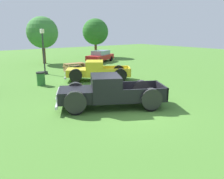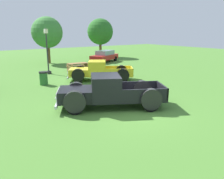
{
  "view_description": "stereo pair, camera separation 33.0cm",
  "coord_description": "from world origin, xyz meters",
  "px_view_note": "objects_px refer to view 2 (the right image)",
  "views": [
    {
      "loc": [
        -7.01,
        -7.71,
        3.74
      ],
      "look_at": [
        -0.45,
        0.92,
        0.9
      ],
      "focal_mm": 36.17,
      "sensor_mm": 36.0,
      "label": 1
    },
    {
      "loc": [
        -6.74,
        -7.91,
        3.74
      ],
      "look_at": [
        -0.45,
        0.92,
        0.9
      ],
      "focal_mm": 36.17,
      "sensor_mm": 36.0,
      "label": 2
    }
  ],
  "objects_px": {
    "trash_can": "(44,78)",
    "oak_tree_east": "(47,32)",
    "sedan_distant_b": "(105,56)",
    "lamp_post_near": "(47,50)",
    "picnic_table": "(78,66)",
    "pickup_truck_foreground": "(104,92)",
    "oak_tree_center": "(100,32)",
    "pickup_truck_behind_left": "(96,71)"
  },
  "relations": [
    {
      "from": "trash_can",
      "to": "oak_tree_east",
      "type": "height_order",
      "value": "oak_tree_east"
    },
    {
      "from": "sedan_distant_b",
      "to": "lamp_post_near",
      "type": "distance_m",
      "value": 9.34
    },
    {
      "from": "sedan_distant_b",
      "to": "oak_tree_east",
      "type": "bearing_deg",
      "value": 154.81
    },
    {
      "from": "picnic_table",
      "to": "lamp_post_near",
      "type": "bearing_deg",
      "value": 171.98
    },
    {
      "from": "trash_can",
      "to": "sedan_distant_b",
      "type": "bearing_deg",
      "value": 36.57
    },
    {
      "from": "pickup_truck_foreground",
      "to": "oak_tree_east",
      "type": "distance_m",
      "value": 17.52
    },
    {
      "from": "pickup_truck_foreground",
      "to": "oak_tree_center",
      "type": "distance_m",
      "value": 22.53
    },
    {
      "from": "oak_tree_east",
      "to": "oak_tree_center",
      "type": "bearing_deg",
      "value": 13.05
    },
    {
      "from": "pickup_truck_behind_left",
      "to": "lamp_post_near",
      "type": "height_order",
      "value": "lamp_post_near"
    },
    {
      "from": "sedan_distant_b",
      "to": "picnic_table",
      "type": "bearing_deg",
      "value": -144.7
    },
    {
      "from": "pickup_truck_behind_left",
      "to": "trash_can",
      "type": "bearing_deg",
      "value": 167.27
    },
    {
      "from": "trash_can",
      "to": "lamp_post_near",
      "type": "bearing_deg",
      "value": 65.32
    },
    {
      "from": "trash_can",
      "to": "oak_tree_center",
      "type": "relative_size",
      "value": 0.18
    },
    {
      "from": "picnic_table",
      "to": "oak_tree_east",
      "type": "bearing_deg",
      "value": 92.07
    },
    {
      "from": "sedan_distant_b",
      "to": "lamp_post_near",
      "type": "relative_size",
      "value": 1.13
    },
    {
      "from": "trash_can",
      "to": "oak_tree_east",
      "type": "relative_size",
      "value": 0.18
    },
    {
      "from": "trash_can",
      "to": "oak_tree_center",
      "type": "height_order",
      "value": "oak_tree_center"
    },
    {
      "from": "pickup_truck_behind_left",
      "to": "oak_tree_east",
      "type": "relative_size",
      "value": 0.95
    },
    {
      "from": "oak_tree_center",
      "to": "lamp_post_near",
      "type": "bearing_deg",
      "value": -142.21
    },
    {
      "from": "pickup_truck_foreground",
      "to": "pickup_truck_behind_left",
      "type": "xyz_separation_m",
      "value": [
        3.02,
        5.63,
        -0.06
      ]
    },
    {
      "from": "oak_tree_east",
      "to": "picnic_table",
      "type": "bearing_deg",
      "value": -87.93
    },
    {
      "from": "pickup_truck_foreground",
      "to": "pickup_truck_behind_left",
      "type": "relative_size",
      "value": 1.1
    },
    {
      "from": "pickup_truck_behind_left",
      "to": "pickup_truck_foreground",
      "type": "bearing_deg",
      "value": -118.17
    },
    {
      "from": "lamp_post_near",
      "to": "picnic_table",
      "type": "xyz_separation_m",
      "value": [
        2.72,
        -0.38,
        -1.57
      ]
    },
    {
      "from": "picnic_table",
      "to": "trash_can",
      "type": "relative_size",
      "value": 1.99
    },
    {
      "from": "oak_tree_east",
      "to": "oak_tree_center",
      "type": "relative_size",
      "value": 0.98
    },
    {
      "from": "pickup_truck_behind_left",
      "to": "lamp_post_near",
      "type": "distance_m",
      "value": 5.4
    },
    {
      "from": "pickup_truck_behind_left",
      "to": "oak_tree_center",
      "type": "relative_size",
      "value": 0.93
    },
    {
      "from": "pickup_truck_behind_left",
      "to": "oak_tree_center",
      "type": "distance_m",
      "value": 16.24
    },
    {
      "from": "pickup_truck_behind_left",
      "to": "oak_tree_east",
      "type": "distance_m",
      "value": 11.68
    },
    {
      "from": "sedan_distant_b",
      "to": "oak_tree_east",
      "type": "height_order",
      "value": "oak_tree_east"
    },
    {
      "from": "pickup_truck_behind_left",
      "to": "picnic_table",
      "type": "distance_m",
      "value": 4.48
    },
    {
      "from": "lamp_post_near",
      "to": "picnic_table",
      "type": "bearing_deg",
      "value": -8.02
    },
    {
      "from": "sedan_distant_b",
      "to": "oak_tree_center",
      "type": "relative_size",
      "value": 0.82
    },
    {
      "from": "pickup_truck_foreground",
      "to": "lamp_post_near",
      "type": "height_order",
      "value": "lamp_post_near"
    },
    {
      "from": "pickup_truck_foreground",
      "to": "sedan_distant_b",
      "type": "bearing_deg",
      "value": 56.24
    },
    {
      "from": "trash_can",
      "to": "oak_tree_east",
      "type": "xyz_separation_m",
      "value": [
        4.28,
        10.46,
        3.05
      ]
    },
    {
      "from": "lamp_post_near",
      "to": "sedan_distant_b",
      "type": "bearing_deg",
      "value": 23.54
    },
    {
      "from": "lamp_post_near",
      "to": "trash_can",
      "type": "bearing_deg",
      "value": -114.68
    },
    {
      "from": "pickup_truck_behind_left",
      "to": "lamp_post_near",
      "type": "xyz_separation_m",
      "value": [
        -2.05,
        4.81,
        1.35
      ]
    },
    {
      "from": "picnic_table",
      "to": "oak_tree_center",
      "type": "relative_size",
      "value": 0.35
    },
    {
      "from": "picnic_table",
      "to": "sedan_distant_b",
      "type": "bearing_deg",
      "value": 35.3
    }
  ]
}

